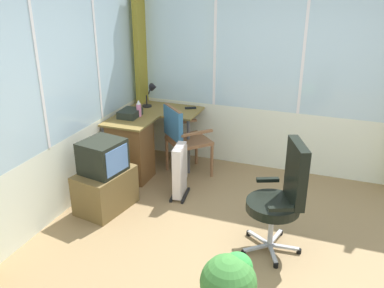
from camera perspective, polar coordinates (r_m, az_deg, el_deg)
The scene contains 14 objects.
ground at distance 4.10m, azimuth 9.30°, elevation -15.80°, with size 5.06×5.49×0.06m, color #8D714C.
north_window_panel at distance 4.41m, azimuth -19.82°, elevation 4.86°, with size 4.06×0.07×2.51m.
east_window_panel at distance 5.42m, azimuth 14.67°, elevation 8.58°, with size 0.07×4.49×2.51m.
curtain_corner at distance 5.91m, azimuth -6.87°, elevation 9.79°, with size 0.25×0.07×2.41m, color olive.
desk at distance 5.40m, azimuth -8.10°, elevation -0.37°, with size 1.14×0.98×0.77m.
desk_lamp at distance 5.78m, azimuth -5.43°, elevation 7.15°, with size 0.23×0.20×0.32m.
tv_remote at distance 5.67m, azimuth -0.20°, elevation 4.93°, with size 0.04×0.15×0.02m, color black.
spray_bottle at distance 5.38m, azimuth -7.26°, elevation 4.83°, with size 0.06×0.06×0.22m.
paper_tray at distance 5.40m, azimuth -8.45°, elevation 4.15°, with size 0.30×0.23×0.09m, color #242B24.
wooden_armchair at distance 5.30m, azimuth -1.64°, elevation 1.58°, with size 0.68×0.68×0.94m.
office_chair at distance 3.95m, azimuth 12.31°, elevation -6.49°, with size 0.63×0.56×1.10m.
tv_on_stand at distance 4.74m, azimuth -11.80°, elevation -4.73°, with size 0.71×0.54×0.82m.
space_heater at distance 4.92m, azimuth -1.63°, elevation -3.61°, with size 0.40×0.22×0.65m.
potted_plant at distance 3.36m, azimuth 5.12°, elevation -18.24°, with size 0.44×0.44×0.53m.
Camera 1 is at (-3.19, -0.51, 2.50)m, focal length 39.19 mm.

